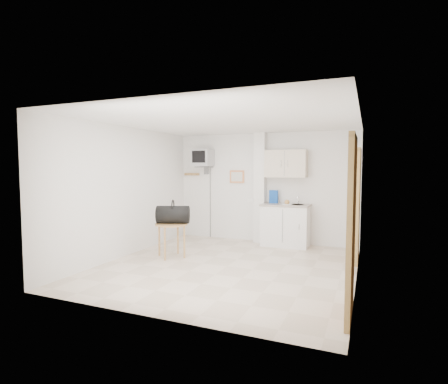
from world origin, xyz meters
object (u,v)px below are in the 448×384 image
at_px(duffel_bag, 173,214).
at_px(water_bottle, 349,265).
at_px(crt_television, 203,158).
at_px(round_table, 171,228).

height_order(duffel_bag, water_bottle, duffel_bag).
xyz_separation_m(duffel_bag, water_bottle, (3.18, 0.16, -0.67)).
bearing_deg(crt_television, round_table, -83.00).
xyz_separation_m(crt_television, duffel_bag, (0.25, -1.81, -1.11)).
relative_size(crt_television, duffel_bag, 3.10).
xyz_separation_m(round_table, duffel_bag, (0.02, 0.02, 0.26)).
bearing_deg(duffel_bag, round_table, -159.78).
bearing_deg(water_bottle, duffel_bag, -177.13).
distance_m(duffel_bag, water_bottle, 3.26).
relative_size(crt_television, water_bottle, 6.50).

